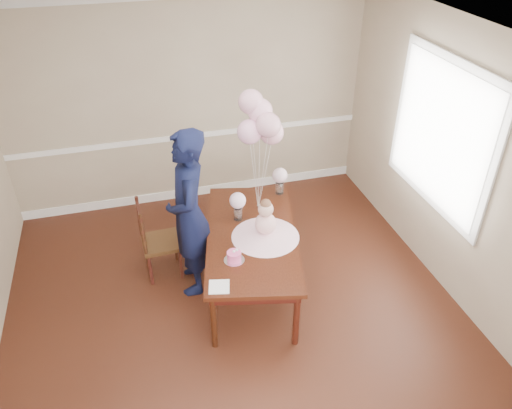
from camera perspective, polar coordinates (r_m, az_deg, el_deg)
The scene contains 49 objects.
floor at distance 5.07m, azimuth -1.88°, elevation -13.58°, with size 4.50×5.00×0.00m, color black.
ceiling at distance 3.60m, azimuth -2.69°, elevation 17.16°, with size 4.50×5.00×0.02m, color white.
wall_back at distance 6.37m, azimuth -7.67°, elevation 11.45°, with size 4.50×0.02×2.70m, color tan.
wall_right at distance 5.10m, azimuth 23.18°, elevation 3.03°, with size 0.02×5.00×2.70m, color tan.
chair_rail_trim at distance 6.54m, azimuth -7.36°, elevation 7.76°, with size 4.50×0.02×0.07m, color white.
baseboard_trim at distance 6.94m, azimuth -6.87°, elevation 1.51°, with size 4.50×0.02×0.12m, color white.
window_frame at distance 5.35m, azimuth 20.42°, elevation 7.50°, with size 0.02×1.66×1.56m, color silver.
window_blinds at distance 5.34m, azimuth 20.26°, elevation 7.49°, with size 0.01×1.50×1.40m, color white.
dining_table_top at distance 5.07m, azimuth -0.48°, elevation -3.61°, with size 0.90×1.80×0.05m, color black.
table_apron at distance 5.11m, azimuth -0.48°, elevation -4.21°, with size 0.81×1.71×0.09m, color black.
table_leg_fl at distance 4.68m, azimuth -4.85°, elevation -13.18°, with size 0.06×0.06×0.63m, color black.
table_leg_fr at distance 4.70m, azimuth 4.64°, elevation -12.90°, with size 0.06×0.06×0.63m, color black.
table_leg_bl at distance 5.94m, azimuth -4.41°, elevation -1.48°, with size 0.06×0.06×0.63m, color black.
table_leg_br at distance 5.96m, azimuth 2.89°, elevation -1.30°, with size 0.06×0.06×0.63m, color black.
baby_skirt at distance 5.00m, azimuth 1.08°, elevation -3.26°, with size 0.68×0.68×0.09m, color #F3B3C6.
baby_torso at distance 4.93m, azimuth 1.10°, elevation -2.17°, with size 0.22×0.22×0.22m, color #FFA1CC.
baby_head at distance 4.83m, azimuth 1.12°, elevation -0.52°, with size 0.15×0.15×0.15m, color #D8A695.
baby_hair at distance 4.80m, azimuth 1.13°, elevation 0.02°, with size 0.11×0.11×0.11m, color brown.
cake_platter at distance 4.73m, azimuth -2.50°, elevation -6.37°, with size 0.20×0.20×0.01m, color silver.
birthday_cake at distance 4.70m, azimuth -2.52°, elevation -5.91°, with size 0.14×0.14×0.09m, color #E7498F.
cake_flower_a at distance 4.66m, azimuth -2.54°, elevation -5.36°, with size 0.03×0.03×0.03m, color white.
cake_flower_b at distance 4.68m, azimuth -2.21°, elevation -5.21°, with size 0.03×0.03×0.03m, color white.
rose_vase_near at distance 5.23m, azimuth -2.08°, elevation -1.03°, with size 0.09×0.09×0.14m, color silver.
roses_near at distance 5.14m, azimuth -2.11°, elevation 0.46°, with size 0.17×0.17×0.17m, color silver.
rose_vase_far at distance 5.66m, azimuth 2.70°, elevation 1.92°, with size 0.09×0.09×0.14m, color white.
roses_far at distance 5.58m, azimuth 2.74°, elevation 3.34°, with size 0.17×0.17×0.17m, color silver.
napkin at distance 4.46m, azimuth -4.23°, elevation -9.36°, with size 0.18×0.18×0.01m, color white.
balloon_weight at distance 5.46m, azimuth 0.27°, elevation -0.18°, with size 0.04×0.04×0.02m, color silver.
balloon_a at distance 5.01m, azimuth -0.74°, elevation 8.31°, with size 0.25×0.25×0.25m, color #EBA6C9.
balloon_b at distance 4.94m, azimuth 1.39°, elevation 9.07°, with size 0.25×0.25×0.25m, color #D899AC.
balloon_c at distance 5.03m, azimuth 0.47°, elevation 10.63°, with size 0.25×0.25×0.25m, color #EEA8C3.
balloon_d at distance 5.01m, azimuth -0.59°, elevation 11.64°, with size 0.25×0.25×0.25m, color #D99AB0.
balloon_e at distance 5.11m, azimuth 1.79°, elevation 8.24°, with size 0.25×0.25×0.25m, color #DC9CAF.
balloon_ribbon_a at distance 5.25m, azimuth -0.21°, elevation 3.24°, with size 0.00×0.00×0.76m, color white.
balloon_ribbon_b at distance 5.22m, azimuth 0.79°, elevation 3.57°, with size 0.00×0.00×0.85m, color silver.
balloon_ribbon_c at distance 5.25m, azimuth 0.36°, elevation 4.35°, with size 0.00×0.00×0.94m, color white.
balloon_ribbon_d at distance 5.23m, azimuth -0.13°, elevation 4.82°, with size 0.00×0.00×1.03m, color silver.
balloon_ribbon_e at distance 5.30m, azimuth 1.00°, elevation 3.25°, with size 0.00×0.00×0.71m, color white.
dining_chair_seat at distance 5.48m, azimuth -10.76°, elevation -4.26°, with size 0.40×0.40×0.05m, color #3E2410.
chair_leg_fl at distance 5.47m, azimuth -11.95°, elevation -7.34°, with size 0.04×0.04×0.39m, color #36120E.
chair_leg_fr at distance 5.49m, azimuth -8.57°, elevation -6.72°, with size 0.04×0.04×0.39m, color #35140E.
chair_leg_bl at distance 5.73m, azimuth -12.41°, elevation -5.28°, with size 0.04×0.04×0.39m, color #371B0F.
chair_leg_br at distance 5.75m, azimuth -9.18°, elevation -4.71°, with size 0.04×0.04×0.39m, color #3D1B10.
chair_back_post_l at distance 5.18m, azimuth -12.76°, elevation -3.36°, with size 0.04×0.04×0.51m, color #34190E.
chair_back_post_r at distance 5.45m, azimuth -13.19°, elevation -1.39°, with size 0.04×0.04×0.51m, color black.
chair_slat_low at distance 5.38m, azimuth -12.84°, elevation -3.29°, with size 0.03×0.36×0.05m, color #3A1F10.
chair_slat_mid at distance 5.29m, azimuth -13.03°, elevation -2.03°, with size 0.03×0.36×0.05m, color #3C1910.
chair_slat_top at distance 5.21m, azimuth -13.23°, elevation -0.73°, with size 0.03×0.36×0.05m, color black.
woman at distance 4.98m, azimuth -7.67°, elevation -1.12°, with size 0.66×0.44×1.81m, color black.
Camera 1 is at (-0.77, -3.37, 3.71)m, focal length 35.00 mm.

